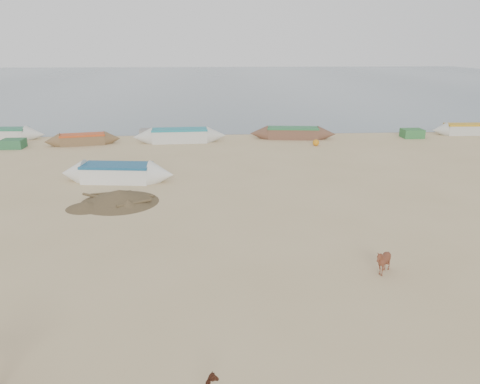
# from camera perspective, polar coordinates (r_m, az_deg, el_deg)

# --- Properties ---
(ground) EXTENTS (140.00, 140.00, 0.00)m
(ground) POSITION_cam_1_polar(r_m,az_deg,el_deg) (15.22, 1.01, -8.11)
(ground) COLOR tan
(ground) RESTS_ON ground
(sea) EXTENTS (160.00, 160.00, 0.00)m
(sea) POSITION_cam_1_polar(r_m,az_deg,el_deg) (95.92, -3.19, 13.47)
(sea) COLOR slate
(sea) RESTS_ON ground
(calf_front) EXTENTS (0.81, 0.74, 0.82)m
(calf_front) POSITION_cam_1_polar(r_m,az_deg,el_deg) (14.72, 17.05, -8.10)
(calf_front) COLOR brown
(calf_front) RESTS_ON ground
(near_canoe) EXTENTS (5.87, 2.14, 0.89)m
(near_canoe) POSITION_cam_1_polar(r_m,az_deg,el_deg) (24.32, -14.75, 2.27)
(near_canoe) COLOR silver
(near_canoe) RESTS_ON ground
(debris_pile) EXTENTS (4.46, 4.46, 0.57)m
(debris_pile) POSITION_cam_1_polar(r_m,az_deg,el_deg) (21.06, -14.52, -0.50)
(debris_pile) COLOR brown
(debris_pile) RESTS_ON ground
(waterline_canoes) EXTENTS (53.31, 4.23, 0.97)m
(waterline_canoes) POSITION_cam_1_polar(r_m,az_deg,el_deg) (34.26, -3.64, 7.08)
(waterline_canoes) COLOR brown
(waterline_canoes) RESTS_ON ground
(beach_clutter) EXTENTS (46.50, 5.01, 0.64)m
(beach_clutter) POSITION_cam_1_polar(r_m,az_deg,el_deg) (34.32, 5.33, 6.83)
(beach_clutter) COLOR #2C613B
(beach_clutter) RESTS_ON ground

